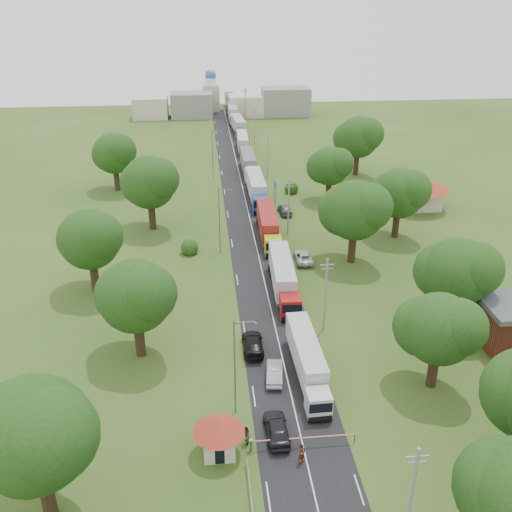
{
  "coord_description": "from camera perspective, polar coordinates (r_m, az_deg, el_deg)",
  "views": [
    {
      "loc": [
        -7.63,
        -61.5,
        36.04
      ],
      "look_at": [
        -0.97,
        6.92,
        3.0
      ],
      "focal_mm": 40.0,
      "sensor_mm": 36.0,
      "label": 1
    }
  ],
  "objects": [
    {
      "name": "ground",
      "position": [
        71.69,
        1.31,
        -4.52
      ],
      "size": [
        260.0,
        260.0,
        0.0
      ],
      "primitive_type": "plane",
      "color": "#2E4C19",
      "rests_on": "ground"
    },
    {
      "name": "road",
      "position": [
        89.44,
        -0.2,
        1.91
      ],
      "size": [
        8.0,
        200.0,
        0.04
      ],
      "primitive_type": "cube",
      "color": "black",
      "rests_on": "ground"
    },
    {
      "name": "boom_barrier",
      "position": [
        51.06,
        3.19,
        -17.88
      ],
      "size": [
        9.22,
        0.35,
        1.18
      ],
      "color": "slate",
      "rests_on": "ground"
    },
    {
      "name": "guard_booth",
      "position": [
        49.8,
        -3.75,
        -17.26
      ],
      "size": [
        4.4,
        4.4,
        3.45
      ],
      "color": "beige",
      "rests_on": "ground"
    },
    {
      "name": "info_sign",
      "position": [
        102.8,
        1.92,
        6.91
      ],
      "size": [
        0.12,
        3.1,
        4.1
      ],
      "color": "slate",
      "rests_on": "ground"
    },
    {
      "name": "pole_0",
      "position": [
        43.1,
        15.26,
        -22.2
      ],
      "size": [
        1.6,
        0.24,
        9.0
      ],
      "color": "gray",
      "rests_on": "ground"
    },
    {
      "name": "pole_1",
      "position": [
        64.23,
        6.98,
        -3.76
      ],
      "size": [
        1.6,
        0.24,
        9.0
      ],
      "color": "gray",
      "rests_on": "ground"
    },
    {
      "name": "pole_2",
      "position": [
        89.23,
        3.27,
        5.06
      ],
      "size": [
        1.6,
        0.24,
        9.0
      ],
      "color": "gray",
      "rests_on": "ground"
    },
    {
      "name": "pole_3",
      "position": [
        115.61,
        1.18,
        9.93
      ],
      "size": [
        1.6,
        0.24,
        9.0
      ],
      "color": "gray",
      "rests_on": "ground"
    },
    {
      "name": "pole_4",
      "position": [
        142.61,
        -0.15,
        12.97
      ],
      "size": [
        1.6,
        0.24,
        9.0
      ],
      "color": "gray",
      "rests_on": "ground"
    },
    {
      "name": "pole_5",
      "position": [
        169.93,
        -1.07,
        15.03
      ],
      "size": [
        1.6,
        0.24,
        9.0
      ],
      "color": "gray",
      "rests_on": "ground"
    },
    {
      "name": "lamp_0",
      "position": [
        51.55,
        -1.98,
        -10.61
      ],
      "size": [
        2.03,
        0.22,
        10.0
      ],
      "color": "slate",
      "rests_on": "ground"
    },
    {
      "name": "lamp_1",
      "position": [
        82.38,
        -3.59,
        3.9
      ],
      "size": [
        2.03,
        0.22,
        10.0
      ],
      "color": "slate",
      "rests_on": "ground"
    },
    {
      "name": "lamp_2",
      "position": [
        115.62,
        -4.3,
        10.31
      ],
      "size": [
        2.03,
        0.22,
        10.0
      ],
      "color": "slate",
      "rests_on": "ground"
    },
    {
      "name": "tree_2",
      "position": [
        56.91,
        17.82,
        -6.87
      ],
      "size": [
        8.0,
        8.0,
        10.1
      ],
      "color": "#382616",
      "rests_on": "ground"
    },
    {
      "name": "tree_3",
      "position": [
        66.88,
        19.47,
        -1.44
      ],
      "size": [
        8.8,
        8.8,
        11.07
      ],
      "color": "#382616",
      "rests_on": "ground"
    },
    {
      "name": "tree_4",
      "position": [
        79.73,
        9.83,
        4.58
      ],
      "size": [
        9.6,
        9.6,
        12.05
      ],
      "color": "#382616",
      "rests_on": "ground"
    },
    {
      "name": "tree_5",
      "position": [
        89.74,
        14.11,
        6.15
      ],
      "size": [
        8.8,
        8.8,
        11.07
      ],
      "color": "#382616",
      "rests_on": "ground"
    },
    {
      "name": "tree_6",
      "position": [
        103.53,
        7.38,
        8.94
      ],
      "size": [
        8.0,
        8.0,
        10.1
      ],
      "color": "#382616",
      "rests_on": "ground"
    },
    {
      "name": "tree_7",
      "position": [
        119.43,
        10.16,
        11.63
      ],
      "size": [
        9.6,
        9.6,
        12.05
      ],
      "color": "#382616",
      "rests_on": "ground"
    },
    {
      "name": "tree_9",
      "position": [
        44.17,
        -21.27,
        -16.13
      ],
      "size": [
        9.6,
        9.6,
        12.05
      ],
      "color": "#382616",
      "rests_on": "ground"
    },
    {
      "name": "tree_10",
      "position": [
        59.61,
        -11.99,
        -3.86
      ],
      "size": [
        8.8,
        8.8,
        11.07
      ],
      "color": "#382616",
      "rests_on": "ground"
    },
    {
      "name": "tree_11",
      "position": [
        74.03,
        -16.31,
        1.68
      ],
      "size": [
        8.8,
        8.8,
        11.07
      ],
      "color": "#382616",
      "rests_on": "ground"
    },
    {
      "name": "tree_12",
      "position": [
        91.52,
        -10.63,
        7.29
      ],
      "size": [
        9.6,
        9.6,
        12.05
      ],
      "color": "#382616",
      "rests_on": "ground"
    },
    {
      "name": "tree_13",
      "position": [
        111.69,
        -14.02,
        9.97
      ],
      "size": [
        8.8,
        8.8,
        11.07
      ],
      "color": "#382616",
      "rests_on": "ground"
    },
    {
      "name": "house_cream",
      "position": [
        104.11,
        16.04,
        6.53
      ],
      "size": [
        10.08,
        10.08,
        5.8
      ],
      "color": "beige",
      "rests_on": "ground"
    },
    {
      "name": "distant_town",
      "position": [
        174.76,
        -2.84,
        14.91
      ],
      "size": [
        52.0,
        8.0,
        8.0
      ],
      "color": "gray",
      "rests_on": "ground"
    },
    {
      "name": "church",
      "position": [
        182.13,
        -4.52,
        15.91
      ],
      "size": [
        5.0,
        5.0,
        12.3
      ],
      "color": "beige",
      "rests_on": "ground"
    },
    {
      "name": "truck_0",
      "position": [
        58.1,
        5.16,
        -10.34
      ],
      "size": [
        2.54,
        13.5,
        3.74
      ],
      "color": "silver",
      "rests_on": "ground"
    },
    {
      "name": "truck_1",
      "position": [
        72.75,
        2.72,
        -2.11
      ],
      "size": [
        3.01,
        14.79,
        4.09
      ],
      "color": "#AA1314",
      "rests_on": "ground"
    },
    {
      "name": "truck_2",
      "position": [
        88.3,
        1.2,
        3.11
      ],
      "size": [
        2.88,
        14.76,
        4.08
      ],
      "color": "#B8BE16",
      "rests_on": "ground"
    },
    {
      "name": "truck_3",
      "position": [
        104.35,
        0.04,
        6.79
      ],
      "size": [
        2.68,
        15.43,
        4.28
      ],
      "color": "#1A429C",
      "rests_on": "ground"
    },
    {
      "name": "truck_4",
      "position": [
        119.61,
        -0.77,
        9.24
      ],
      "size": [
        2.6,
        15.03,
        4.17
      ],
      "color": "silver",
      "rests_on": "ground"
    },
    {
      "name": "truck_5",
      "position": [
        136.45,
        -1.33,
        11.22
      ],
      "size": [
        2.7,
        13.71,
        3.79
      ],
      "color": "maroon",
      "rests_on": "ground"
    },
    {
      "name": "truck_6",
      "position": [
        153.18,
        -1.75,
        12.88
      ],
      "size": [
        3.31,
        14.71,
        4.06
      ],
      "color": "#266539",
      "rests_on": "ground"
    },
    {
      "name": "truck_7",
      "position": [
        168.6,
        -2.32,
        14.09
      ],
      "size": [
        2.9,
        15.31,
        4.24
      ],
      "color": "#B4B4B4",
      "rests_on": "ground"
    },
    {
      "name": "truck_8",
      "position": [
        185.41,
        -2.51,
        15.14
      ],
      "size": [
        3.28,
        15.12,
        4.18
      ],
      "color": "brown",
      "rests_on": "ground"
    },
    {
      "name": "car_lane_front",
      "position": [
        52.1,
        2.09,
        -16.86
      ],
      "size": [
        2.09,
        4.95,
        1.67
      ],
      "primitive_type": "imported",
      "rotation": [
        0.0,
        0.0,
        3.17
      ],
      "color": "black",
      "rests_on": "ground"
    },
    {
      "name": "car_lane_mid",
      "position": [
        58.36,
        1.86,
        -11.57
      ],
      "size": [
        2.12,
        4.63,
        1.47
      ],
      "primitive_type": "imported",
      "rotation": [
        0.0,
        0.0,
        3.01
      ],
      "color": "#AEB2B7",
      "rests_on": "ground"
    },
    {
      "name": "car_lane_rear",
      "position": [
        62.35,
        -0.33,
        -8.76
      ],
      "size": [
        2.27,
        5.44,
        1.57
      ],
      "primitive_type": "imported",
      "rotation": [
        0.0,
        0.0,
        3.13
      ],
      "color": "black",
      "rests_on": "ground"
    },
    {
      "name": "car_verge_near",
      "position": [
        81.57,
        4.77,
        -0.08
      ],
      "size": [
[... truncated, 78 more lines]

